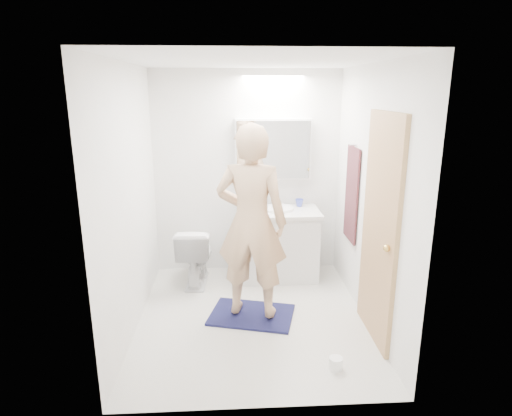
{
  "coord_description": "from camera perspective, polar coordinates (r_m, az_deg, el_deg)",
  "views": [
    {
      "loc": [
        -0.19,
        -3.79,
        2.17
      ],
      "look_at": [
        0.05,
        0.25,
        1.05
      ],
      "focal_mm": 30.19,
      "sensor_mm": 36.0,
      "label": 1
    }
  ],
  "objects": [
    {
      "name": "countertop",
      "position": [
        4.98,
        2.98,
        -0.54
      ],
      "size": [
        0.95,
        0.58,
        0.04
      ],
      "primitive_type": "cube",
      "color": "silver",
      "rests_on": "vanity_cabinet"
    },
    {
      "name": "faucet",
      "position": [
        5.16,
        2.73,
        1.2
      ],
      "size": [
        0.02,
        0.02,
        0.16
      ],
      "primitive_type": "cylinder",
      "color": "silver",
      "rests_on": "countertop"
    },
    {
      "name": "towel_hook",
      "position": [
        4.55,
        12.77,
        8.15
      ],
      "size": [
        0.07,
        0.02,
        0.02
      ],
      "primitive_type": "cylinder",
      "rotation": [
        0.0,
        1.57,
        0.0
      ],
      "color": "silver",
      "rests_on": "wall_right"
    },
    {
      "name": "toilet",
      "position": [
        5.01,
        -8.01,
        -6.12
      ],
      "size": [
        0.42,
        0.69,
        0.68
      ],
      "primitive_type": "imported",
      "rotation": [
        0.0,
        0.0,
        3.09
      ],
      "color": "white",
      "rests_on": "floor"
    },
    {
      "name": "wall_left",
      "position": [
        4.02,
        -16.39,
        0.86
      ],
      "size": [
        0.0,
        2.5,
        2.5
      ],
      "primitive_type": "plane",
      "rotation": [
        1.57,
        0.0,
        1.57
      ],
      "color": "white",
      "rests_on": "floor"
    },
    {
      "name": "wall_back",
      "position": [
        5.14,
        -1.21,
        4.57
      ],
      "size": [
        2.5,
        0.0,
        2.5
      ],
      "primitive_type": "plane",
      "rotation": [
        1.57,
        0.0,
        0.0
      ],
      "color": "white",
      "rests_on": "floor"
    },
    {
      "name": "medicine_cabinet",
      "position": [
        5.03,
        2.25,
        7.8
      ],
      "size": [
        0.88,
        0.14,
        0.7
      ],
      "primitive_type": "cube",
      "color": "white",
      "rests_on": "wall_back"
    },
    {
      "name": "mirror_panel",
      "position": [
        4.96,
        2.34,
        7.68
      ],
      "size": [
        0.84,
        0.01,
        0.66
      ],
      "primitive_type": "cube",
      "color": "silver",
      "rests_on": "medicine_cabinet"
    },
    {
      "name": "toilet_paper_roll",
      "position": [
        3.72,
        10.53,
        -19.58
      ],
      "size": [
        0.11,
        0.11,
        0.1
      ],
      "primitive_type": "cylinder",
      "color": "white",
      "rests_on": "floor"
    },
    {
      "name": "bath_rug",
      "position": [
        4.39,
        -0.58,
        -13.96
      ],
      "size": [
        0.91,
        0.73,
        0.02
      ],
      "primitive_type": "cube",
      "rotation": [
        0.0,
        0.0,
        -0.25
      ],
      "color": "#161C46",
      "rests_on": "floor"
    },
    {
      "name": "wall_front",
      "position": [
        2.72,
        0.79,
        -5.35
      ],
      "size": [
        2.5,
        0.0,
        2.5
      ],
      "primitive_type": "plane",
      "rotation": [
        -1.57,
        0.0,
        0.0
      ],
      "color": "white",
      "rests_on": "floor"
    },
    {
      "name": "soap_bottle_b",
      "position": [
        5.1,
        0.5,
        1.21
      ],
      "size": [
        0.12,
        0.12,
        0.19
      ],
      "primitive_type": "imported",
      "rotation": [
        0.0,
        0.0,
        -0.48
      ],
      "color": "#5E88CB",
      "rests_on": "countertop"
    },
    {
      "name": "wall_right",
      "position": [
        4.12,
        14.96,
        1.31
      ],
      "size": [
        0.0,
        2.5,
        2.5
      ],
      "primitive_type": "plane",
      "rotation": [
        1.57,
        0.0,
        -1.57
      ],
      "color": "white",
      "rests_on": "floor"
    },
    {
      "name": "toothbrush_cup",
      "position": [
        5.15,
        5.76,
        0.69
      ],
      "size": [
        0.11,
        0.11,
        0.09
      ],
      "primitive_type": "imported",
      "rotation": [
        0.0,
        0.0,
        0.13
      ],
      "color": "#4252C8",
      "rests_on": "countertop"
    },
    {
      "name": "person",
      "position": [
        4.01,
        -0.61,
        -1.94
      ],
      "size": [
        0.76,
        0.6,
        1.84
      ],
      "primitive_type": "imported",
      "rotation": [
        0.0,
        0.0,
        2.89
      ],
      "color": "tan",
      "rests_on": "bath_rug"
    },
    {
      "name": "towel",
      "position": [
        4.65,
        12.55,
        1.77
      ],
      "size": [
        0.02,
        0.42,
        1.0
      ],
      "primitive_type": "cube",
      "color": "#111E38",
      "rests_on": "wall_right"
    },
    {
      "name": "sink_basin",
      "position": [
        5.0,
        2.95,
        -0.06
      ],
      "size": [
        0.36,
        0.36,
        0.03
      ],
      "primitive_type": "cylinder",
      "color": "white",
      "rests_on": "countertop"
    },
    {
      "name": "vanity_cabinet",
      "position": [
        5.11,
        2.92,
        -4.97
      ],
      "size": [
        0.9,
        0.55,
        0.78
      ],
      "primitive_type": "cube",
      "color": "silver",
      "rests_on": "floor"
    },
    {
      "name": "floor",
      "position": [
        4.37,
        -0.48,
        -14.3
      ],
      "size": [
        2.5,
        2.5,
        0.0
      ],
      "primitive_type": "plane",
      "color": "silver",
      "rests_on": "ground"
    },
    {
      "name": "soap_bottle_a",
      "position": [
        5.07,
        -0.09,
        1.32
      ],
      "size": [
        0.12,
        0.12,
        0.22
      ],
      "primitive_type": "imported",
      "rotation": [
        0.0,
        0.0,
        0.62
      ],
      "color": "#D0BC86",
      "rests_on": "countertop"
    },
    {
      "name": "door",
      "position": [
        3.85,
        16.06,
        -2.85
      ],
      "size": [
        0.04,
        0.8,
        2.0
      ],
      "primitive_type": "cube",
      "color": "tan",
      "rests_on": "wall_right"
    },
    {
      "name": "door_knob",
      "position": [
        3.58,
        16.95,
        -5.12
      ],
      "size": [
        0.06,
        0.06,
        0.06
      ],
      "primitive_type": "sphere",
      "color": "gold",
      "rests_on": "door"
    },
    {
      "name": "ceiling",
      "position": [
        3.8,
        -0.56,
        18.94
      ],
      "size": [
        2.5,
        2.5,
        0.0
      ],
      "primitive_type": "plane",
      "rotation": [
        3.14,
        0.0,
        0.0
      ],
      "color": "white",
      "rests_on": "floor"
    }
  ]
}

